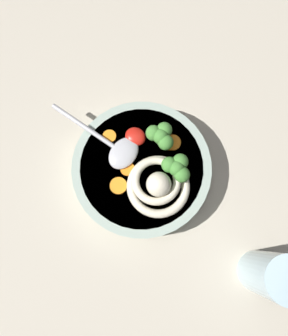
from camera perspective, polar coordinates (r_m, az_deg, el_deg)
name	(u,v)px	position (r cm, az deg, el deg)	size (l,w,h in cm)	color
table_slab	(152,157)	(59.71, 1.43, 2.03)	(98.26, 98.26, 3.24)	#BCB29E
soup_bowl	(144,171)	(54.77, 0.00, -0.55)	(23.70, 23.70, 4.95)	#9EB2A3
noodle_pile	(158,184)	(50.49, 2.53, -3.01)	(11.41, 11.18, 4.58)	beige
soup_spoon	(117,149)	(52.65, -4.97, 3.54)	(17.46, 6.41, 1.60)	#B7B7BC
chili_sauce_dollop	(135,138)	(53.03, -1.73, 5.49)	(3.55, 3.19, 1.60)	red
broccoli_floret_near_spoon	(177,167)	(50.15, 6.03, 0.12)	(5.10, 4.39, 4.03)	#7A9E60
broccoli_floret_beside_noodles	(161,135)	(51.40, 3.12, 5.95)	(5.11, 4.40, 4.04)	#7A9E60
carrot_slice_right	(127,169)	(52.24, -3.04, -0.16)	(2.40, 2.40, 0.46)	orange
carrot_slice_rear	(173,143)	(53.57, 5.27, 4.64)	(2.74, 2.74, 0.48)	orange
carrot_slice_beside_chili	(109,136)	(54.06, -6.34, 5.76)	(2.32, 2.32, 0.41)	orange
carrot_slice_extra_a	(119,186)	(51.74, -4.68, -3.24)	(2.84, 2.84, 0.57)	orange
drinking_glass	(272,275)	(53.76, 22.29, -17.65)	(6.98, 6.98, 12.52)	silver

